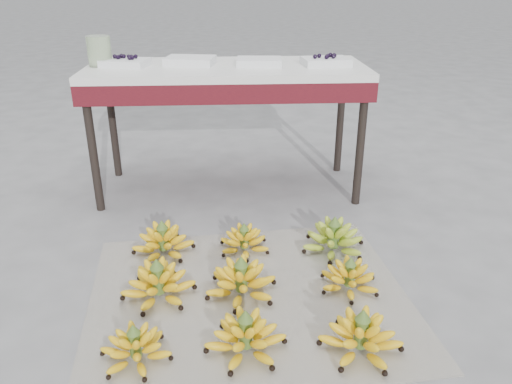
{
  "coord_description": "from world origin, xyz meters",
  "views": [
    {
      "loc": [
        -0.08,
        -1.7,
        1.19
      ],
      "look_at": [
        0.04,
        0.31,
        0.29
      ],
      "focal_mm": 35.0,
      "sensor_mm": 36.0,
      "label": 1
    }
  ],
  "objects": [
    {
      "name": "ground",
      "position": [
        0.0,
        0.0,
        0.0
      ],
      "size": [
        60.0,
        60.0,
        0.0
      ],
      "primitive_type": "plane",
      "color": "slate",
      "rests_on": "ground"
    },
    {
      "name": "bunch_front_left",
      "position": [
        -0.4,
        -0.39,
        0.06
      ],
      "size": [
        0.31,
        0.31,
        0.15
      ],
      "rotation": [
        0.0,
        0.0,
        -0.39
      ],
      "color": "#FFDA05",
      "rests_on": "newspaper_mat"
    },
    {
      "name": "tray_right",
      "position": [
        0.1,
        1.03,
        0.74
      ],
      "size": [
        0.25,
        0.19,
        0.04
      ],
      "color": "silver",
      "rests_on": "vendor_table"
    },
    {
      "name": "bunch_front_right",
      "position": [
        0.35,
        -0.39,
        0.06
      ],
      "size": [
        0.36,
        0.36,
        0.17
      ],
      "rotation": [
        0.0,
        0.0,
        -0.34
      ],
      "color": "#FFDA05",
      "rests_on": "newspaper_mat"
    },
    {
      "name": "tray_far_left",
      "position": [
        -0.61,
        1.04,
        0.74
      ],
      "size": [
        0.27,
        0.22,
        0.06
      ],
      "color": "silver",
      "rests_on": "vendor_table"
    },
    {
      "name": "bunch_mid_right",
      "position": [
        0.4,
        -0.03,
        0.06
      ],
      "size": [
        0.26,
        0.26,
        0.15
      ],
      "rotation": [
        0.0,
        0.0,
        0.07
      ],
      "color": "#FFDA05",
      "rests_on": "newspaper_mat"
    },
    {
      "name": "bunch_back_center",
      "position": [
        -0.02,
        0.29,
        0.06
      ],
      "size": [
        0.31,
        0.31,
        0.14
      ],
      "rotation": [
        0.0,
        0.0,
        0.42
      ],
      "color": "#FFDA05",
      "rests_on": "newspaper_mat"
    },
    {
      "name": "bunch_mid_center",
      "position": [
        -0.04,
        -0.05,
        0.07
      ],
      "size": [
        0.34,
        0.34,
        0.18
      ],
      "rotation": [
        0.0,
        0.0,
        0.21
      ],
      "color": "#FFDA05",
      "rests_on": "newspaper_mat"
    },
    {
      "name": "tray_far_right",
      "position": [
        0.46,
        1.01,
        0.74
      ],
      "size": [
        0.26,
        0.2,
        0.06
      ],
      "color": "silver",
      "rests_on": "vendor_table"
    },
    {
      "name": "newspaper_mat",
      "position": [
        -0.01,
        -0.06,
        0.0
      ],
      "size": [
        1.34,
        1.16,
        0.01
      ],
      "primitive_type": "cube",
      "rotation": [
        0.0,
        0.0,
        0.09
      ],
      "color": "silver",
      "rests_on": "ground"
    },
    {
      "name": "bunch_mid_left",
      "position": [
        -0.37,
        -0.05,
        0.07
      ],
      "size": [
        0.33,
        0.33,
        0.18
      ],
      "rotation": [
        0.0,
        0.0,
        0.14
      ],
      "color": "#FFDA05",
      "rests_on": "newspaper_mat"
    },
    {
      "name": "tray_left",
      "position": [
        -0.27,
        1.07,
        0.74
      ],
      "size": [
        0.29,
        0.23,
        0.04
      ],
      "color": "silver",
      "rests_on": "vendor_table"
    },
    {
      "name": "vendor_table",
      "position": [
        -0.08,
        1.03,
        0.64
      ],
      "size": [
        1.5,
        0.6,
        0.72
      ],
      "color": "black",
      "rests_on": "ground"
    },
    {
      "name": "bunch_front_center",
      "position": [
        -0.04,
        -0.37,
        0.06
      ],
      "size": [
        0.34,
        0.34,
        0.17
      ],
      "rotation": [
        0.0,
        0.0,
        -0.3
      ],
      "color": "#FFDA05",
      "rests_on": "newspaper_mat"
    },
    {
      "name": "bunch_back_right",
      "position": [
        0.39,
        0.27,
        0.07
      ],
      "size": [
        0.35,
        0.35,
        0.18
      ],
      "rotation": [
        0.0,
        0.0,
        -0.22
      ],
      "color": "#97C124",
      "rests_on": "newspaper_mat"
    },
    {
      "name": "glass_jar",
      "position": [
        -0.75,
        1.06,
        0.8
      ],
      "size": [
        0.13,
        0.13,
        0.16
      ],
      "primitive_type": "cylinder",
      "rotation": [
        0.0,
        0.0,
        -0.08
      ],
      "color": "#D8F3C1",
      "rests_on": "vendor_table"
    },
    {
      "name": "bunch_back_left",
      "position": [
        -0.38,
        0.29,
        0.06
      ],
      "size": [
        0.34,
        0.34,
        0.17
      ],
      "rotation": [
        0.0,
        0.0,
        -0.28
      ],
      "color": "#FFDA05",
      "rests_on": "newspaper_mat"
    }
  ]
}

